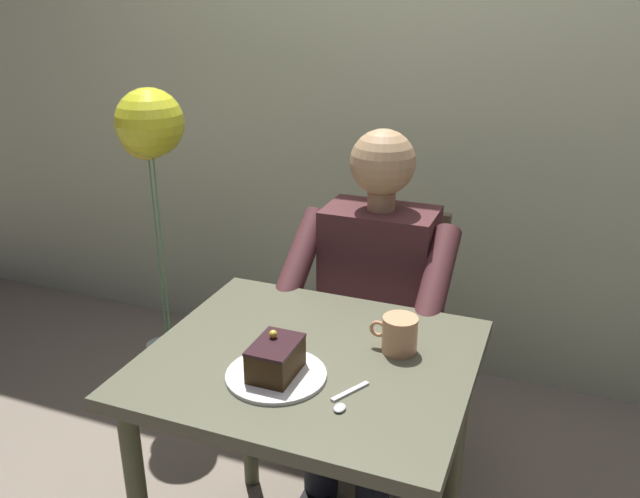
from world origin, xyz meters
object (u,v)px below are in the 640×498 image
cake_slice (276,358)px  balloon_display (150,158)px  dining_table (310,394)px  chair (384,324)px  coffee_cup (399,334)px  dessert_spoon (345,400)px  seated_person (371,309)px

cake_slice → balloon_display: (0.88, -0.79, 0.22)m
dining_table → cake_slice: 0.21m
chair → coffee_cup: bearing=108.6°
coffee_cup → balloon_display: (1.11, -0.57, 0.22)m
dining_table → dessert_spoon: (-0.15, 0.15, 0.12)m
seated_person → dessert_spoon: 0.71m
cake_slice → dessert_spoon: 0.19m
dessert_spoon → balloon_display: (1.06, -0.82, 0.26)m
dining_table → chair: size_ratio=0.91×
dining_table → seated_person: seated_person is taller
seated_person → coffee_cup: 0.50m
cake_slice → balloon_display: 1.20m
seated_person → cake_slice: (0.04, 0.65, 0.17)m
coffee_cup → dessert_spoon: (0.05, 0.26, -0.05)m
coffee_cup → balloon_display: bearing=-27.0°
seated_person → dessert_spoon: (-0.15, 0.68, 0.13)m
dining_table → dessert_spoon: bearing=133.8°
dessert_spoon → seated_person: bearing=-77.9°
seated_person → balloon_display: balloon_display is taller
dining_table → coffee_cup: coffee_cup is taller
dining_table → balloon_display: bearing=-36.3°
chair → balloon_display: 1.06m
coffee_cup → dining_table: bearing=27.7°
dining_table → dessert_spoon: dessert_spoon is taller
chair → seated_person: (-0.00, 0.17, 0.14)m
cake_slice → coffee_cup: 0.33m
chair → cake_slice: bearing=87.3°
chair → seated_person: size_ratio=0.73×
seated_person → dessert_spoon: bearing=102.1°
chair → balloon_display: bearing=1.9°
seated_person → balloon_display: bearing=-8.9°
dining_table → chair: bearing=-90.0°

